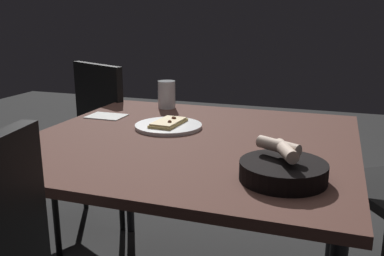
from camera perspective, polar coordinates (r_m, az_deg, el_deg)
dining_table at (r=1.55m, az=-0.17°, el=-3.16°), size 1.16×1.11×0.72m
pizza_plate at (r=1.67m, az=-3.18°, el=0.37°), size 0.26×0.26×0.04m
bread_basket at (r=1.17m, az=12.04°, el=-5.43°), size 0.23×0.23×0.10m
beer_glass at (r=2.03m, az=-3.43°, el=4.34°), size 0.08×0.08×0.13m
napkin at (r=1.90m, az=-11.41°, el=1.57°), size 0.16×0.12×0.00m
chair_spare at (r=2.36m, az=-14.54°, el=-1.44°), size 0.59×0.59×0.90m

